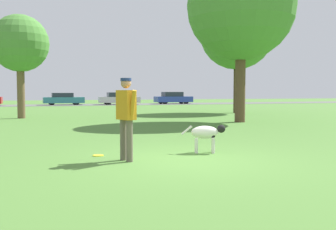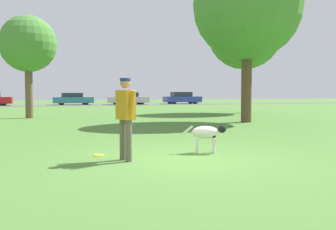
{
  "view_description": "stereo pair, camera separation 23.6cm",
  "coord_description": "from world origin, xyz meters",
  "px_view_note": "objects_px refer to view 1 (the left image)",
  "views": [
    {
      "loc": [
        -2.95,
        -7.38,
        1.4
      ],
      "look_at": [
        -0.16,
        0.55,
        0.9
      ],
      "focal_mm": 42.0,
      "sensor_mm": 36.0,
      "label": 1
    },
    {
      "loc": [
        -2.73,
        -7.45,
        1.4
      ],
      "look_at": [
        -0.16,
        0.55,
        0.9
      ],
      "focal_mm": 42.0,
      "sensor_mm": 36.0,
      "label": 2
    }
  ],
  "objects_px": {
    "frisbee": "(98,155)",
    "tree_far_right": "(237,32)",
    "tree_mid_center": "(20,44)",
    "parked_car_silver": "(119,99)",
    "dog": "(207,133)",
    "person": "(126,112)",
    "parked_car_blue": "(173,98)",
    "tree_near_right": "(241,6)",
    "parked_car_teal": "(63,99)"
  },
  "relations": [
    {
      "from": "tree_far_right",
      "to": "parked_car_teal",
      "type": "bearing_deg",
      "value": 115.6
    },
    {
      "from": "person",
      "to": "tree_near_right",
      "type": "relative_size",
      "value": 0.22
    },
    {
      "from": "frisbee",
      "to": "parked_car_blue",
      "type": "distance_m",
      "value": 37.08
    },
    {
      "from": "dog",
      "to": "frisbee",
      "type": "relative_size",
      "value": 4.09
    },
    {
      "from": "tree_near_right",
      "to": "parked_car_silver",
      "type": "height_order",
      "value": "tree_near_right"
    },
    {
      "from": "dog",
      "to": "parked_car_blue",
      "type": "bearing_deg",
      "value": 92.42
    },
    {
      "from": "tree_far_right",
      "to": "parked_car_silver",
      "type": "distance_m",
      "value": 20.12
    },
    {
      "from": "person",
      "to": "parked_car_silver",
      "type": "xyz_separation_m",
      "value": [
        7.37,
        34.57,
        -0.34
      ]
    },
    {
      "from": "dog",
      "to": "tree_mid_center",
      "type": "bearing_deg",
      "value": 128.28
    },
    {
      "from": "tree_far_right",
      "to": "tree_near_right",
      "type": "relative_size",
      "value": 1.0
    },
    {
      "from": "person",
      "to": "parked_car_blue",
      "type": "xyz_separation_m",
      "value": [
        13.84,
        35.04,
        -0.32
      ]
    },
    {
      "from": "tree_far_right",
      "to": "tree_near_right",
      "type": "bearing_deg",
      "value": -117.97
    },
    {
      "from": "person",
      "to": "dog",
      "type": "bearing_deg",
      "value": 83.24
    },
    {
      "from": "person",
      "to": "frisbee",
      "type": "bearing_deg",
      "value": -170.95
    },
    {
      "from": "frisbee",
      "to": "parked_car_blue",
      "type": "bearing_deg",
      "value": 67.35
    },
    {
      "from": "tree_mid_center",
      "to": "tree_near_right",
      "type": "distance_m",
      "value": 11.43
    },
    {
      "from": "tree_near_right",
      "to": "parked_car_blue",
      "type": "bearing_deg",
      "value": 76.32
    },
    {
      "from": "tree_far_right",
      "to": "parked_car_silver",
      "type": "xyz_separation_m",
      "value": [
        -3.71,
        19.23,
        -4.63
      ]
    },
    {
      "from": "frisbee",
      "to": "person",
      "type": "bearing_deg",
      "value": -62.02
    },
    {
      "from": "dog",
      "to": "parked_car_blue",
      "type": "xyz_separation_m",
      "value": [
        11.86,
        34.61,
        0.22
      ]
    },
    {
      "from": "tree_mid_center",
      "to": "tree_near_right",
      "type": "xyz_separation_m",
      "value": [
        9.59,
        -6.07,
        1.39
      ]
    },
    {
      "from": "person",
      "to": "parked_car_blue",
      "type": "height_order",
      "value": "person"
    },
    {
      "from": "person",
      "to": "tree_far_right",
      "type": "distance_m",
      "value": 19.41
    },
    {
      "from": "person",
      "to": "frisbee",
      "type": "xyz_separation_m",
      "value": [
        -0.44,
        0.82,
        -0.99
      ]
    },
    {
      "from": "tree_mid_center",
      "to": "tree_near_right",
      "type": "height_order",
      "value": "tree_near_right"
    },
    {
      "from": "parked_car_silver",
      "to": "tree_mid_center",
      "type": "bearing_deg",
      "value": -114.3
    },
    {
      "from": "tree_mid_center",
      "to": "parked_car_silver",
      "type": "height_order",
      "value": "tree_mid_center"
    },
    {
      "from": "parked_car_teal",
      "to": "tree_far_right",
      "type": "bearing_deg",
      "value": -64.87
    },
    {
      "from": "parked_car_silver",
      "to": "parked_car_teal",
      "type": "bearing_deg",
      "value": 174.1
    },
    {
      "from": "parked_car_silver",
      "to": "person",
      "type": "bearing_deg",
      "value": -100.87
    },
    {
      "from": "tree_mid_center",
      "to": "dog",
      "type": "bearing_deg",
      "value": -73.06
    },
    {
      "from": "dog",
      "to": "frisbee",
      "type": "xyz_separation_m",
      "value": [
        -2.42,
        0.4,
        -0.44
      ]
    },
    {
      "from": "tree_mid_center",
      "to": "tree_far_right",
      "type": "xyz_separation_m",
      "value": [
        13.34,
        1.0,
        1.4
      ]
    },
    {
      "from": "tree_far_right",
      "to": "parked_car_teal",
      "type": "relative_size",
      "value": 1.84
    },
    {
      "from": "tree_far_right",
      "to": "parked_car_blue",
      "type": "relative_size",
      "value": 1.81
    },
    {
      "from": "dog",
      "to": "parked_car_silver",
      "type": "bearing_deg",
      "value": 102.36
    },
    {
      "from": "frisbee",
      "to": "tree_far_right",
      "type": "distance_m",
      "value": 19.27
    },
    {
      "from": "person",
      "to": "frisbee",
      "type": "relative_size",
      "value": 6.98
    },
    {
      "from": "parked_car_teal",
      "to": "parked_car_blue",
      "type": "height_order",
      "value": "parked_car_blue"
    },
    {
      "from": "tree_mid_center",
      "to": "parked_car_blue",
      "type": "height_order",
      "value": "tree_mid_center"
    },
    {
      "from": "parked_car_silver",
      "to": "parked_car_blue",
      "type": "relative_size",
      "value": 1.03
    },
    {
      "from": "person",
      "to": "parked_car_blue",
      "type": "distance_m",
      "value": 37.68
    },
    {
      "from": "dog",
      "to": "tree_mid_center",
      "type": "distance_m",
      "value": 14.95
    },
    {
      "from": "tree_near_right",
      "to": "parked_car_blue",
      "type": "relative_size",
      "value": 1.82
    },
    {
      "from": "frisbee",
      "to": "tree_far_right",
      "type": "height_order",
      "value": "tree_far_right"
    },
    {
      "from": "tree_mid_center",
      "to": "parked_car_teal",
      "type": "bearing_deg",
      "value": 79.77
    },
    {
      "from": "frisbee",
      "to": "tree_mid_center",
      "type": "distance_m",
      "value": 14.19
    },
    {
      "from": "frisbee",
      "to": "parked_car_blue",
      "type": "xyz_separation_m",
      "value": [
        14.28,
        34.22,
        0.66
      ]
    },
    {
      "from": "dog",
      "to": "parked_car_silver",
      "type": "relative_size",
      "value": 0.22
    },
    {
      "from": "dog",
      "to": "parked_car_silver",
      "type": "height_order",
      "value": "parked_car_silver"
    }
  ]
}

